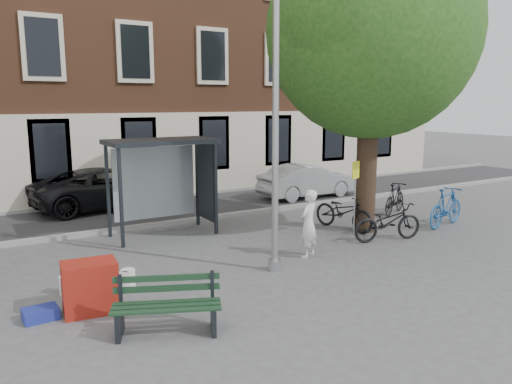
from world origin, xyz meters
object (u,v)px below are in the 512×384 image
at_px(bus_shelter, 174,164).
at_px(red_stand, 90,287).
at_px(bench, 167,308).
at_px(car_dark, 108,188).
at_px(painter, 308,224).
at_px(bike_d, 395,199).
at_px(bike_b, 446,207).
at_px(notice_sign, 355,181).
at_px(car_silver, 308,181).
at_px(bike_c, 344,212).
at_px(bike_a, 388,222).
at_px(lamppost, 275,141).

distance_m(bus_shelter, red_stand, 5.59).
height_order(bench, car_dark, car_dark).
bearing_deg(painter, bike_d, 176.07).
xyz_separation_m(bus_shelter, bike_d, (6.95, -1.50, -1.41)).
xyz_separation_m(bus_shelter, bike_b, (7.02, -3.42, -1.34)).
bearing_deg(notice_sign, car_silver, 45.26).
distance_m(painter, car_dark, 8.39).
height_order(car_dark, red_stand, car_dark).
bearing_deg(painter, bike_c, -174.61).
bearing_deg(bike_a, car_dark, 45.29).
bearing_deg(bike_d, bike_a, 105.40).
bearing_deg(bike_c, notice_sign, -118.65).
bearing_deg(bike_b, bus_shelter, 51.16).
xyz_separation_m(bus_shelter, bike_c, (4.22, -2.17, -1.40)).
bearing_deg(bike_c, car_dark, 116.30).
distance_m(bike_c, car_silver, 4.95).
bearing_deg(car_dark, bike_d, -133.92).
relative_size(car_dark, car_silver, 1.30).
bearing_deg(red_stand, bus_shelter, 52.35).
height_order(bus_shelter, bench, bus_shelter).
bearing_deg(bus_shelter, car_silver, 20.16).
bearing_deg(bike_d, bus_shelter, 52.74).
bearing_deg(notice_sign, red_stand, 170.40).
distance_m(lamppost, painter, 2.35).
bearing_deg(lamppost, car_silver, 48.41).
relative_size(bike_a, car_dark, 0.39).
xyz_separation_m(bike_d, notice_sign, (-2.94, -1.33, 0.98)).
xyz_separation_m(bike_c, red_stand, (-7.52, -2.10, -0.07)).
relative_size(bike_a, bike_b, 1.02).
xyz_separation_m(bike_a, bike_c, (-0.20, 1.49, 0.01)).
height_order(bike_c, car_silver, car_silver).
xyz_separation_m(car_dark, notice_sign, (4.74, -7.13, 0.80)).
xyz_separation_m(painter, bike_b, (5.22, 0.28, -0.23)).
relative_size(bike_b, red_stand, 2.12).
bearing_deg(bus_shelter, bike_c, -27.17).
bearing_deg(bike_c, red_stand, -175.54).
relative_size(bus_shelter, painter, 1.78).
xyz_separation_m(lamppost, bike_c, (3.61, 1.94, -2.26)).
height_order(bus_shelter, painter, bus_shelter).
xyz_separation_m(bus_shelter, painter, (1.81, -3.70, -1.12)).
xyz_separation_m(bike_b, notice_sign, (-3.01, 0.59, 0.92)).
height_order(bike_b, notice_sign, notice_sign).
bearing_deg(bike_d, bike_b, 157.06).
bearing_deg(bike_a, bike_c, 19.96).
xyz_separation_m(bus_shelter, red_stand, (-3.29, -4.27, -1.47)).
distance_m(painter, bench, 4.71).
bearing_deg(bench, notice_sign, 47.51).
relative_size(bike_a, notice_sign, 0.96).
xyz_separation_m(painter, car_silver, (4.50, 6.02, -0.17)).
height_order(bus_shelter, bike_a, bus_shelter).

